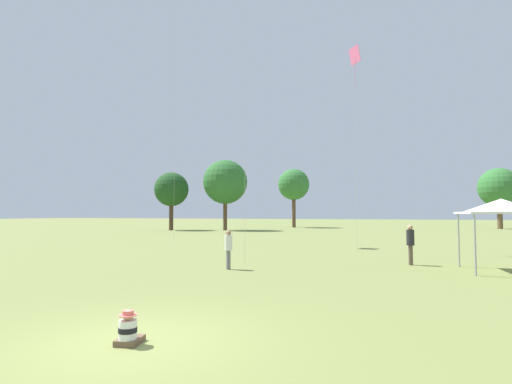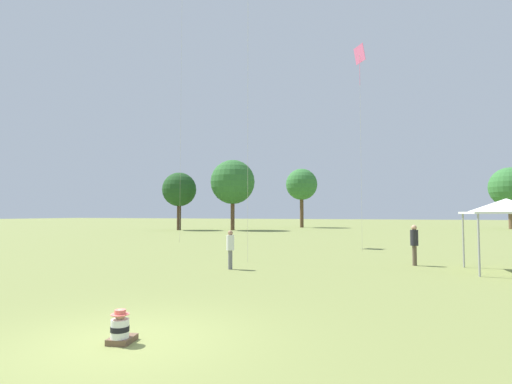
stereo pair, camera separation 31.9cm
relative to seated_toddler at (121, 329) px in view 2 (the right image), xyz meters
The scene contains 10 objects.
ground_plane 0.27m from the seated_toddler, 84.10° to the left, with size 300.00×300.00×0.00m, color olive.
seated_toddler is the anchor object (origin of this frame).
person_standing_0 9.11m from the seated_toddler, 102.54° to the left, with size 0.43×0.43×1.53m.
person_standing_1 13.57m from the seated_toddler, 68.93° to the left, with size 0.42×0.42×1.71m.
canopy_tent 14.29m from the seated_toddler, 55.12° to the left, with size 2.96×2.96×2.76m.
kite_0 21.28m from the seated_toddler, 83.19° to the left, with size 0.76×0.90×12.08m.
distant_tree_0 47.04m from the seated_toddler, 120.40° to the left, with size 4.51×4.51×7.66m.
distant_tree_1 46.06m from the seated_toddler, 111.62° to the left, with size 5.84×5.84×9.28m.
distant_tree_2 57.26m from the seated_toddler, 101.00° to the left, with size 4.95×4.95×9.30m.
distant_tree_3 62.83m from the seated_toddler, 72.85° to the left, with size 5.64×5.64×8.75m.
Camera 2 is at (4.56, -5.73, 2.20)m, focal length 28.00 mm.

